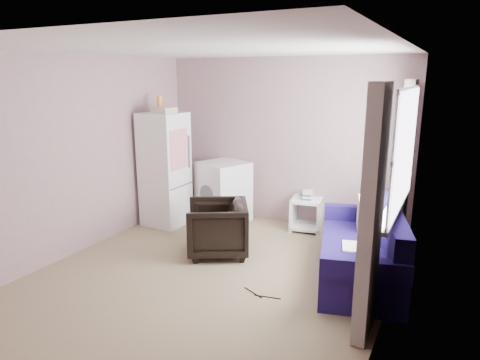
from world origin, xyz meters
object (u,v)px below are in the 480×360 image
object	(u,v)px
armchair	(217,226)
side_table	(307,212)
sofa	(364,253)
fridge	(165,169)
washing_machine	(223,190)

from	to	relation	value
armchair	side_table	xyz separation A→B (m)	(0.73, 1.36, -0.10)
armchair	sofa	distance (m)	1.82
side_table	sofa	xyz separation A→B (m)	(1.08, -1.18, 0.02)
fridge	sofa	world-z (taller)	fridge
armchair	fridge	distance (m)	1.51
fridge	sofa	distance (m)	3.17
side_table	fridge	bearing A→B (deg)	-160.45
fridge	side_table	bearing A→B (deg)	20.60
washing_machine	side_table	size ratio (longest dim) A/B	1.56
washing_machine	armchair	bearing A→B (deg)	-43.04
washing_machine	side_table	world-z (taller)	washing_machine
washing_machine	side_table	xyz separation A→B (m)	(1.31, 0.16, -0.20)
fridge	side_table	world-z (taller)	fridge
side_table	washing_machine	bearing A→B (deg)	-172.97
armchair	fridge	size ratio (longest dim) A/B	0.39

